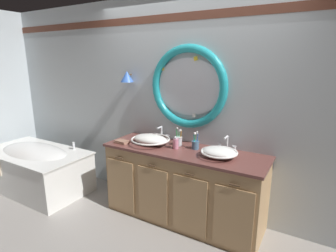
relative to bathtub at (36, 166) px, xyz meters
The scene contains 12 objects.
ground_plane 2.12m from the bathtub, ahead, with size 14.00×14.00×0.00m, color gray.
back_wall_assembly 2.41m from the bathtub, 19.23° to the left, with size 6.40×0.26×2.60m.
vanity_counter 2.23m from the bathtub, 10.24° to the left, with size 1.87×0.63×0.87m.
bathtub is the anchor object (origin of this frame).
sink_basin_left 1.90m from the bathtub, 11.83° to the left, with size 0.47×0.47×0.12m.
sink_basin_right 2.71m from the bathtub, ahead, with size 0.38×0.38×0.11m.
faucet_set_left 1.96m from the bathtub, 19.05° to the left, with size 0.22×0.12×0.17m.
faucet_set_right 2.76m from the bathtub, 13.07° to the left, with size 0.22×0.13×0.18m.
toothbrush_holder_left 2.22m from the bathtub, 13.57° to the left, with size 0.08×0.08×0.22m.
toothbrush_holder_right 2.42m from the bathtub, 11.89° to the left, with size 0.09×0.09×0.21m.
soap_dispenser 2.22m from the bathtub, 10.32° to the left, with size 0.07×0.07×0.15m.
folded_hand_towel 1.55m from the bathtub, ahead, with size 0.17×0.11×0.03m.
Camera 1 is at (1.40, -2.30, 1.86)m, focal length 28.59 mm.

